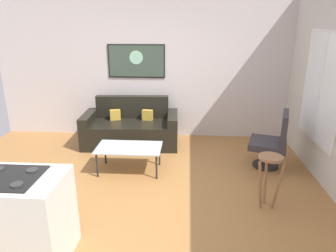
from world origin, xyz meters
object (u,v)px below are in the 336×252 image
bar_stool (269,169)px  wall_painting (136,61)px  coffee_table (129,149)px  armchair (273,141)px  couch (131,129)px

bar_stool → wall_painting: bearing=128.6°
coffee_table → bar_stool: (1.93, -0.89, 0.15)m
coffee_table → armchair: 2.29m
bar_stool → wall_painting: 3.43m
couch → armchair: armchair is taller
armchair → bar_stool: armchair is taller
couch → wall_painting: bearing=83.8°
couch → armchair: (2.45, -0.87, 0.16)m
coffee_table → armchair: (2.27, 0.28, 0.08)m
couch → bar_stool: couch is taller
coffee_table → couch: bearing=98.8°
coffee_table → bar_stool: bearing=-24.7°
armchair → wall_painting: (-2.40, 1.40, 1.07)m
couch → armchair: bearing=-19.5°
coffee_table → wall_painting: wall_painting is taller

